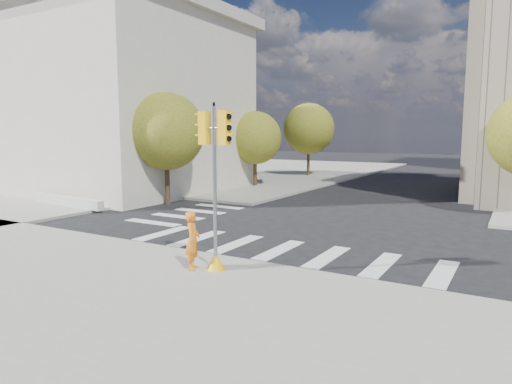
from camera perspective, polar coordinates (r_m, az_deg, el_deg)
ground at (r=17.96m, az=6.19°, el=-5.90°), size 160.00×160.00×0.00m
sidewalk_near at (r=9.56m, az=-23.54°, el=-18.16°), size 30.00×14.00×0.15m
sidewalk_far_left at (r=50.13m, az=-2.53°, el=2.71°), size 28.00×40.00×0.15m
classical_building at (r=36.27m, az=-18.48°, el=10.66°), size 19.00×15.00×12.70m
tree_lw_near at (r=26.63m, az=-11.17°, el=7.42°), size 4.40×4.40×6.41m
tree_lw_mid at (r=34.77m, az=-0.11°, el=6.77°), size 4.00×4.00×5.77m
tree_lw_far at (r=43.68m, az=6.61°, el=7.85°), size 4.80×4.80×6.95m
traffic_signal at (r=13.11m, az=-5.15°, el=-1.01°), size 1.08×0.56×4.81m
photographer at (r=13.44m, az=-7.91°, el=-6.02°), size 0.66×0.75×1.72m
planter_wall at (r=27.21m, az=-22.49°, el=-1.05°), size 6.01×0.97×0.50m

